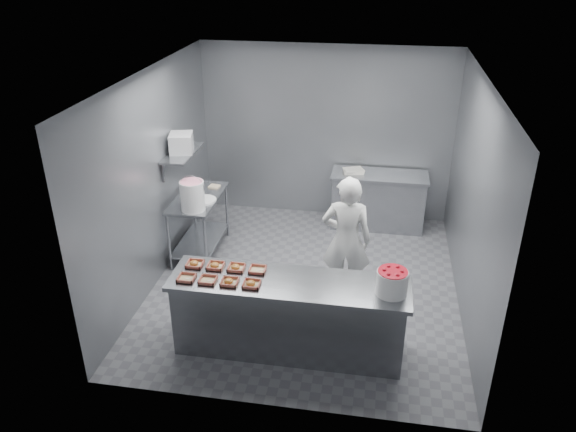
% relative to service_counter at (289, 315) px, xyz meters
% --- Properties ---
extents(floor, '(4.50, 4.50, 0.00)m').
position_rel_service_counter_xyz_m(floor, '(0.00, 1.35, -0.45)').
color(floor, '#4C4C51').
rests_on(floor, ground).
extents(ceiling, '(4.50, 4.50, 0.00)m').
position_rel_service_counter_xyz_m(ceiling, '(0.00, 1.35, 2.35)').
color(ceiling, white).
rests_on(ceiling, wall_back).
extents(wall_back, '(4.00, 0.04, 2.80)m').
position_rel_service_counter_xyz_m(wall_back, '(0.00, 3.60, 0.95)').
color(wall_back, slate).
rests_on(wall_back, ground).
extents(wall_left, '(0.04, 4.50, 2.80)m').
position_rel_service_counter_xyz_m(wall_left, '(-2.00, 1.35, 0.95)').
color(wall_left, slate).
rests_on(wall_left, ground).
extents(wall_right, '(0.04, 4.50, 2.80)m').
position_rel_service_counter_xyz_m(wall_right, '(2.00, 1.35, 0.95)').
color(wall_right, slate).
rests_on(wall_right, ground).
extents(service_counter, '(2.60, 0.70, 0.90)m').
position_rel_service_counter_xyz_m(service_counter, '(0.00, 0.00, 0.00)').
color(service_counter, slate).
rests_on(service_counter, ground).
extents(prep_table, '(0.60, 1.20, 0.90)m').
position_rel_service_counter_xyz_m(prep_table, '(-1.65, 1.95, 0.14)').
color(prep_table, slate).
rests_on(prep_table, ground).
extents(back_counter, '(1.50, 0.60, 0.90)m').
position_rel_service_counter_xyz_m(back_counter, '(0.90, 3.25, -0.00)').
color(back_counter, slate).
rests_on(back_counter, ground).
extents(wall_shelf, '(0.35, 0.90, 0.03)m').
position_rel_service_counter_xyz_m(wall_shelf, '(-1.82, 1.95, 1.10)').
color(wall_shelf, slate).
rests_on(wall_shelf, wall_left).
extents(tray_0, '(0.19, 0.18, 0.04)m').
position_rel_service_counter_xyz_m(tray_0, '(-1.10, -0.15, 0.47)').
color(tray_0, tan).
rests_on(tray_0, service_counter).
extents(tray_1, '(0.19, 0.18, 0.04)m').
position_rel_service_counter_xyz_m(tray_1, '(-0.86, -0.15, 0.47)').
color(tray_1, tan).
rests_on(tray_1, service_counter).
extents(tray_2, '(0.19, 0.18, 0.06)m').
position_rel_service_counter_xyz_m(tray_2, '(-0.62, -0.15, 0.47)').
color(tray_2, tan).
rests_on(tray_2, service_counter).
extents(tray_3, '(0.19, 0.18, 0.06)m').
position_rel_service_counter_xyz_m(tray_3, '(-0.38, -0.15, 0.47)').
color(tray_3, tan).
rests_on(tray_3, service_counter).
extents(tray_4, '(0.19, 0.18, 0.06)m').
position_rel_service_counter_xyz_m(tray_4, '(-1.10, 0.15, 0.47)').
color(tray_4, tan).
rests_on(tray_4, service_counter).
extents(tray_5, '(0.19, 0.18, 0.06)m').
position_rel_service_counter_xyz_m(tray_5, '(-0.86, 0.15, 0.47)').
color(tray_5, tan).
rests_on(tray_5, service_counter).
extents(tray_6, '(0.19, 0.18, 0.06)m').
position_rel_service_counter_xyz_m(tray_6, '(-0.62, 0.15, 0.47)').
color(tray_6, tan).
rests_on(tray_6, service_counter).
extents(tray_7, '(0.19, 0.18, 0.04)m').
position_rel_service_counter_xyz_m(tray_7, '(-0.38, 0.15, 0.47)').
color(tray_7, tan).
rests_on(tray_7, service_counter).
extents(worker, '(0.62, 0.41, 1.70)m').
position_rel_service_counter_xyz_m(worker, '(0.54, 1.11, 0.40)').
color(worker, silver).
rests_on(worker, ground).
extents(strawberry_tub, '(0.33, 0.33, 0.27)m').
position_rel_service_counter_xyz_m(strawberry_tub, '(1.08, -0.05, 0.59)').
color(strawberry_tub, silver).
rests_on(strawberry_tub, service_counter).
extents(glaze_bucket, '(0.34, 0.32, 0.50)m').
position_rel_service_counter_xyz_m(glaze_bucket, '(-1.57, 1.54, 0.66)').
color(glaze_bucket, silver).
rests_on(glaze_bucket, prep_table).
extents(bucket_lid, '(0.38, 0.38, 0.03)m').
position_rel_service_counter_xyz_m(bucket_lid, '(-1.51, 1.83, 0.46)').
color(bucket_lid, silver).
rests_on(bucket_lid, prep_table).
extents(rag, '(0.17, 0.15, 0.02)m').
position_rel_service_counter_xyz_m(rag, '(-1.51, 2.33, 0.46)').
color(rag, '#CCB28C').
rests_on(rag, prep_table).
extents(appliance, '(0.37, 0.41, 0.26)m').
position_rel_service_counter_xyz_m(appliance, '(-1.82, 1.96, 1.24)').
color(appliance, gray).
rests_on(appliance, wall_shelf).
extents(paper_stack, '(0.34, 0.29, 0.06)m').
position_rel_service_counter_xyz_m(paper_stack, '(0.49, 3.25, 0.48)').
color(paper_stack, silver).
rests_on(paper_stack, back_counter).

